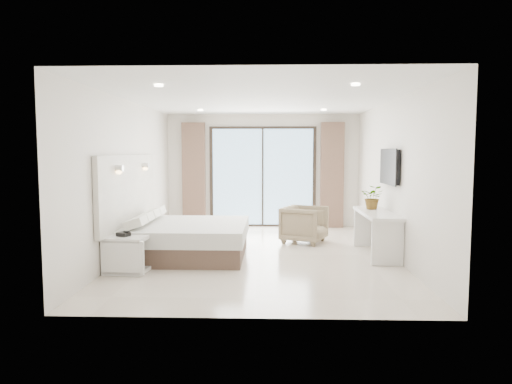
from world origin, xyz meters
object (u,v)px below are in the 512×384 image
console_desk (377,223)px  armchair (304,222)px  nightstand (127,254)px  bed (186,239)px

console_desk → armchair: 1.62m
nightstand → armchair: (2.82, 2.36, 0.13)m
nightstand → armchair: size_ratio=0.80×
bed → console_desk: bearing=2.8°
armchair → bed: bearing=144.1°
bed → armchair: 2.49m
console_desk → armchair: (-1.17, 1.10, -0.17)m
bed → console_desk: 3.33m
bed → nightstand: size_ratio=3.19×
nightstand → armchair: armchair is taller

